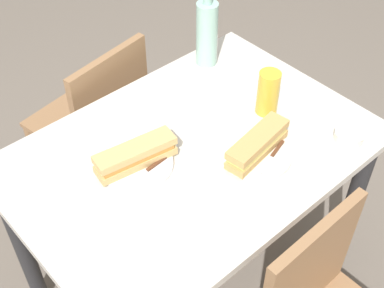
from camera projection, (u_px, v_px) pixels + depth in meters
The scene contains 12 objects.
ground_plane at pixel (192, 278), 2.20m from camera, with size 8.00×8.00×0.00m, color #6B6056.
dining_table at pixel (192, 174), 1.75m from camera, with size 1.15×0.80×0.76m.
chair_near at pixel (99, 120), 2.19m from camera, with size 0.46×0.46×0.84m.
plate_near at pixel (256, 153), 1.64m from camera, with size 0.23×0.23×0.01m, color silver.
baguette_sandwich_near at pixel (257, 144), 1.61m from camera, with size 0.25×0.10×0.07m.
knife_near at pixel (272, 156), 1.62m from camera, with size 0.18×0.06×0.01m.
plate_far at pixel (137, 164), 1.61m from camera, with size 0.23×0.23×0.01m, color white.
baguette_sandwich_far at pixel (136, 155), 1.58m from camera, with size 0.26×0.11×0.07m.
knife_far at pixel (147, 170), 1.57m from camera, with size 0.18×0.02×0.01m.
water_bottle at pixel (207, 32), 1.91m from camera, with size 0.08×0.08×0.32m.
beer_glass at pixel (268, 93), 1.74m from camera, with size 0.07×0.07×0.16m, color gold.
olive_bowl at pixel (349, 136), 1.69m from camera, with size 0.09×0.09×0.03m, color silver.
Camera 1 is at (0.79, 0.88, 1.94)m, focal length 49.16 mm.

